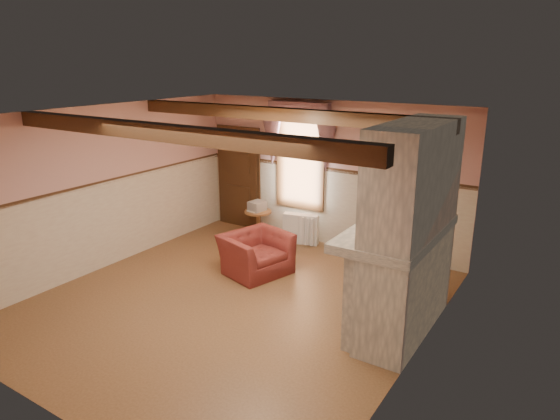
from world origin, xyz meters
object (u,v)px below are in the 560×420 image
Objects in this scene: radiator at (301,229)px; mantel_clock at (417,206)px; side_table at (258,223)px; bowl at (395,227)px; armchair at (256,254)px; oil_lamp at (414,206)px.

radiator is 2.92× the size of mantel_clock.
bowl reaches higher than side_table.
side_table is 1.59× the size of bowl.
armchair is 3.07× the size of bowl.
oil_lamp is at bearing -69.09° from armchair.
side_table is 0.79× the size of radiator.
side_table is 1.97× the size of oil_lamp.
oil_lamp is at bearing -90.00° from mantel_clock.
armchair is at bearing -102.13° from radiator.
bowl reaches higher than radiator.
mantel_clock is 0.86× the size of oil_lamp.
armchair is at bearing -172.36° from mantel_clock.
armchair is 3.79× the size of oil_lamp.
armchair is 1.64m from radiator.
armchair is at bearing 167.98° from bowl.
oil_lamp is (3.60, -1.32, 1.29)m from side_table.
bowl is at bearing -90.00° from oil_lamp.
side_table is 3.99m from mantel_clock.
oil_lamp is at bearing -20.06° from side_table.
bowl is 1.44× the size of mantel_clock.
mantel_clock reaches higher than armchair.
oil_lamp is at bearing -43.23° from radiator.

